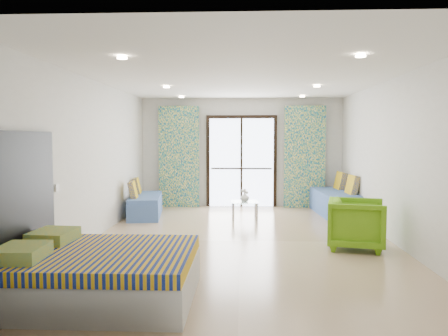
{
  "coord_description": "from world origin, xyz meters",
  "views": [
    {
      "loc": [
        0.04,
        -7.2,
        1.73
      ],
      "look_at": [
        -0.32,
        1.03,
        1.15
      ],
      "focal_mm": 35.0,
      "sensor_mm": 36.0,
      "label": 1
    }
  ],
  "objects_px": {
    "bed": "(101,274)",
    "coffee_table": "(245,203)",
    "daybed_right": "(335,201)",
    "armchair": "(356,221)",
    "daybed_left": "(145,205)"
  },
  "relations": [
    {
      "from": "bed",
      "to": "coffee_table",
      "type": "bearing_deg",
      "value": 71.68
    },
    {
      "from": "daybed_right",
      "to": "coffee_table",
      "type": "height_order",
      "value": "daybed_right"
    },
    {
      "from": "bed",
      "to": "armchair",
      "type": "height_order",
      "value": "armchair"
    },
    {
      "from": "daybed_right",
      "to": "armchair",
      "type": "relative_size",
      "value": 2.26
    },
    {
      "from": "coffee_table",
      "to": "armchair",
      "type": "distance_m",
      "value": 2.96
    },
    {
      "from": "bed",
      "to": "daybed_left",
      "type": "relative_size",
      "value": 1.12
    },
    {
      "from": "daybed_left",
      "to": "coffee_table",
      "type": "relative_size",
      "value": 2.65
    },
    {
      "from": "daybed_right",
      "to": "armchair",
      "type": "xyz_separation_m",
      "value": [
        -0.31,
        -3.06,
        0.14
      ]
    },
    {
      "from": "bed",
      "to": "daybed_right",
      "type": "relative_size",
      "value": 1.0
    },
    {
      "from": "coffee_table",
      "to": "daybed_left",
      "type": "bearing_deg",
      "value": 173.63
    },
    {
      "from": "bed",
      "to": "daybed_left",
      "type": "xyz_separation_m",
      "value": [
        -0.64,
        4.93,
        -0.02
      ]
    },
    {
      "from": "daybed_left",
      "to": "coffee_table",
      "type": "bearing_deg",
      "value": -14.05
    },
    {
      "from": "daybed_left",
      "to": "coffee_table",
      "type": "height_order",
      "value": "daybed_left"
    },
    {
      "from": "bed",
      "to": "daybed_left",
      "type": "bearing_deg",
      "value": 97.37
    },
    {
      "from": "daybed_right",
      "to": "bed",
      "type": "bearing_deg",
      "value": -128.07
    }
  ]
}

